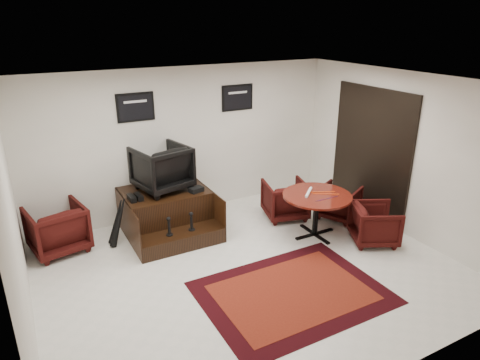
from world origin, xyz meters
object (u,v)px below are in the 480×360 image
armchair_side (57,226)px  table_chair_window (339,200)px  table_chair_back (285,198)px  table_chair_corner (375,222)px  shine_chair (161,166)px  shine_podium (167,213)px  meeting_table (317,200)px

armchair_side → table_chair_window: size_ratio=1.23×
table_chair_back → table_chair_corner: (0.78, -1.55, -0.03)m
shine_chair → table_chair_back: shine_chair is taller
table_chair_corner → table_chair_back: bearing=53.3°
shine_podium → armchair_side: 1.81m
meeting_table → table_chair_back: table_chair_back is taller
meeting_table → table_chair_window: meeting_table is taller
shine_podium → table_chair_back: size_ratio=1.93×
armchair_side → table_chair_back: 4.04m
table_chair_window → table_chair_corner: (-0.11, -1.03, 0.02)m
shine_chair → table_chair_back: 2.41m
shine_podium → table_chair_back: (2.18, -0.50, 0.04)m
shine_chair → table_chair_window: bearing=146.6°
shine_chair → meeting_table: size_ratio=0.74×
shine_podium → meeting_table: bearing=-31.7°
shine_chair → table_chair_back: bearing=150.8°
meeting_table → table_chair_back: 0.92m
table_chair_back → table_chair_corner: table_chair_back is taller
shine_podium → table_chair_corner: (2.96, -2.05, 0.02)m
shine_chair → table_chair_corner: 3.78m
shine_chair → armchair_side: (-1.80, 0.05, -0.77)m
shine_chair → table_chair_corner: bearing=130.8°
table_chair_back → table_chair_corner: 1.73m
shine_chair → table_chair_window: shine_chair is taller
shine_podium → table_chair_corner: shine_podium is taller
shine_podium → armchair_side: armchair_side is taller
meeting_table → armchair_side: bearing=158.6°
table_chair_window → table_chair_corner: bearing=146.8°
shine_chair → meeting_table: 2.75m
shine_podium → meeting_table: size_ratio=1.29×
meeting_table → shine_podium: bearing=148.3°
shine_podium → meeting_table: (2.23, -1.37, 0.33)m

